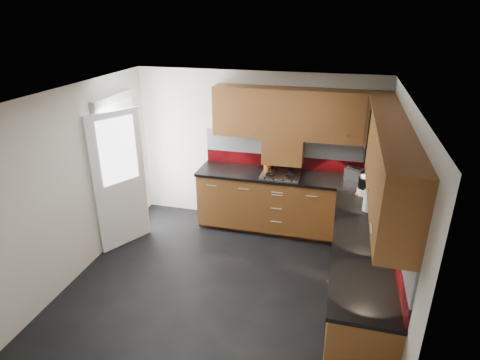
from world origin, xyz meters
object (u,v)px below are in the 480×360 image
(utensil_pot, at_px, (268,163))
(toaster, at_px, (354,174))
(food_processor, at_px, (364,186))
(gas_hob, at_px, (281,174))

(utensil_pot, relative_size, toaster, 1.58)
(utensil_pot, distance_m, food_processor, 1.52)
(food_processor, bearing_deg, toaster, 103.61)
(toaster, bearing_deg, food_processor, -76.39)
(toaster, height_order, food_processor, food_processor)
(utensil_pot, relative_size, food_processor, 1.61)
(gas_hob, relative_size, food_processor, 2.06)
(gas_hob, relative_size, utensil_pot, 1.28)
(utensil_pot, bearing_deg, toaster, -3.96)
(utensil_pot, bearing_deg, gas_hob, -40.03)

